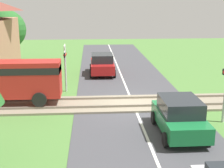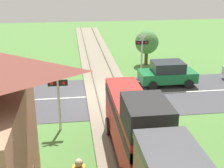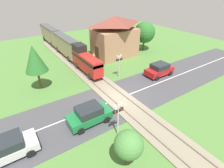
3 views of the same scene
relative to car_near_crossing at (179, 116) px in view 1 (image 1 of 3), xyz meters
name	(u,v)px [view 1 (image 1 of 3)]	position (x,y,z in m)	size (l,w,h in m)	color
ground_plane	(133,104)	(4.03, 1.44, -0.82)	(60.00, 60.00, 0.00)	#4C7A38
road_surface	(133,104)	(4.03, 1.44, -0.81)	(48.00, 6.40, 0.02)	#424247
track_bed	(133,103)	(4.03, 1.44, -0.75)	(2.80, 48.00, 0.24)	gray
car_near_crossing	(179,116)	(0.00, 0.00, 0.00)	(3.65, 1.89, 1.60)	#197038
car_far_side	(102,64)	(11.41, 2.88, 0.01)	(3.69, 1.93, 1.61)	#A81919
crossing_signal_east_approach	(65,62)	(6.88, 5.34, 1.11)	(0.90, 0.18, 3.00)	#B7B7B7
tree_by_station	(6,30)	(16.36, 11.24, 2.25)	(3.50, 3.50, 4.82)	brown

